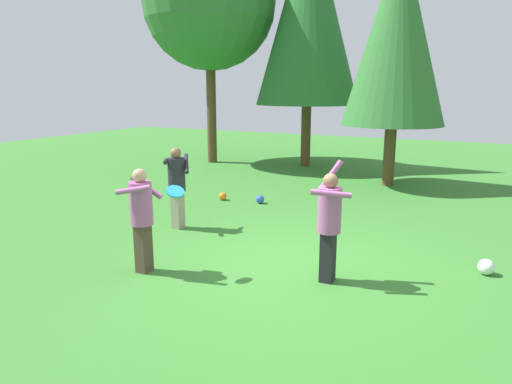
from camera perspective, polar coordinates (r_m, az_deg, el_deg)
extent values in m
plane|color=#387A2D|center=(7.53, 4.30, -8.97)|extent=(40.00, 40.00, 0.00)
cube|color=black|center=(6.88, 8.83, -7.88)|extent=(0.19, 0.22, 0.75)
cylinder|color=#A85693|center=(6.66, 9.03, -2.20)|extent=(0.34, 0.34, 0.65)
sphere|color=#8C6647|center=(6.57, 9.16, 1.36)|extent=(0.21, 0.21, 0.21)
cylinder|color=#A85693|center=(6.40, 9.21, -0.22)|extent=(0.55, 0.28, 0.12)
cylinder|color=#A85693|center=(6.76, 9.07, 1.85)|extent=(0.38, 0.21, 0.51)
cube|color=#4C382D|center=(7.34, -13.67, -6.73)|extent=(0.19, 0.22, 0.75)
cylinder|color=#A85693|center=(7.14, -13.97, -1.38)|extent=(0.34, 0.34, 0.66)
sphere|color=tan|center=(7.06, -14.15, 1.96)|extent=(0.21, 0.21, 0.21)
cylinder|color=#A85693|center=(7.27, -13.32, 0.58)|extent=(0.52, 0.19, 0.36)
cylinder|color=#A85693|center=(6.92, -14.86, 0.27)|extent=(0.57, 0.20, 0.19)
cube|color=gray|center=(9.44, -9.60, -2.15)|extent=(0.19, 0.22, 0.77)
cylinder|color=#23232D|center=(9.28, -9.76, 2.12)|extent=(0.34, 0.34, 0.67)
sphere|color=#8C6647|center=(9.21, -9.86, 4.75)|extent=(0.22, 0.22, 0.22)
cylinder|color=#23232D|center=(9.24, -8.57, 3.49)|extent=(0.38, 0.48, 0.35)
cylinder|color=#23232D|center=(9.24, -11.07, 3.74)|extent=(0.40, 0.51, 0.11)
cylinder|color=#2393D1|center=(6.85, -9.93, 0.07)|extent=(0.36, 0.36, 0.15)
sphere|color=white|center=(7.93, 26.47, -8.25)|extent=(0.24, 0.24, 0.24)
sphere|color=orange|center=(11.71, -4.12, -0.53)|extent=(0.20, 0.20, 0.20)
sphere|color=blue|center=(11.35, 0.50, -0.91)|extent=(0.20, 0.20, 0.20)
cylinder|color=brown|center=(13.82, 16.26, 7.26)|extent=(0.33, 0.33, 3.16)
cone|color=#337033|center=(13.84, 16.98, 18.37)|extent=(2.84, 2.84, 5.05)
cylinder|color=brown|center=(17.58, -5.52, 10.66)|extent=(0.35, 0.35, 4.31)
sphere|color=#337033|center=(17.82, -5.78, 22.23)|extent=(4.74, 4.74, 4.74)
cylinder|color=brown|center=(16.76, 6.22, 9.96)|extent=(0.34, 0.34, 3.97)
cone|color=#28662D|center=(16.93, 6.51, 21.45)|extent=(3.58, 3.58, 6.36)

